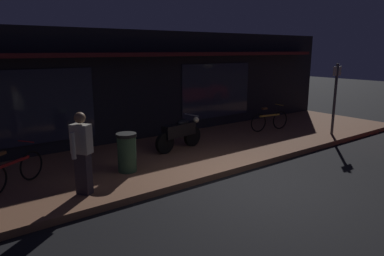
% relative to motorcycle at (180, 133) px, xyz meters
% --- Properties ---
extents(ground_plane, '(60.00, 60.00, 0.00)m').
position_rel_motorcycle_xyz_m(ground_plane, '(-0.25, -3.20, -0.65)').
color(ground_plane, black).
extents(sidewalk_slab, '(18.00, 4.00, 0.15)m').
position_rel_motorcycle_xyz_m(sidewalk_slab, '(-0.25, -0.20, -0.57)').
color(sidewalk_slab, brown).
rests_on(sidewalk_slab, ground_plane).
extents(storefront_building, '(18.00, 3.30, 3.60)m').
position_rel_motorcycle_xyz_m(storefront_building, '(-0.25, 3.19, 1.16)').
color(storefront_building, black).
rests_on(storefront_building, ground_plane).
extents(motorcycle, '(1.70, 0.58, 0.97)m').
position_rel_motorcycle_xyz_m(motorcycle, '(0.00, 0.00, 0.00)').
color(motorcycle, black).
rests_on(motorcycle, sidewalk_slab).
extents(bicycle_parked, '(1.40, 0.97, 0.91)m').
position_rel_motorcycle_xyz_m(bicycle_parked, '(-4.46, -0.29, -0.14)').
color(bicycle_parked, black).
rests_on(bicycle_parked, sidewalk_slab).
extents(bicycle_extra, '(1.65, 0.42, 0.91)m').
position_rel_motorcycle_xyz_m(bicycle_extra, '(3.98, 0.07, -0.14)').
color(bicycle_extra, black).
rests_on(bicycle_extra, sidewalk_slab).
extents(person_photographer, '(0.55, 0.44, 1.67)m').
position_rel_motorcycle_xyz_m(person_photographer, '(-3.40, -1.48, 0.38)').
color(person_photographer, '#28232D').
rests_on(person_photographer, sidewalk_slab).
extents(sign_post, '(0.44, 0.09, 2.40)m').
position_rel_motorcycle_xyz_m(sign_post, '(5.27, -1.61, 0.86)').
color(sign_post, '#47474C').
rests_on(sign_post, sidewalk_slab).
extents(trash_bin, '(0.48, 0.48, 0.93)m').
position_rel_motorcycle_xyz_m(trash_bin, '(-2.09, -0.80, -0.03)').
color(trash_bin, '#2D4C33').
rests_on(trash_bin, sidewalk_slab).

